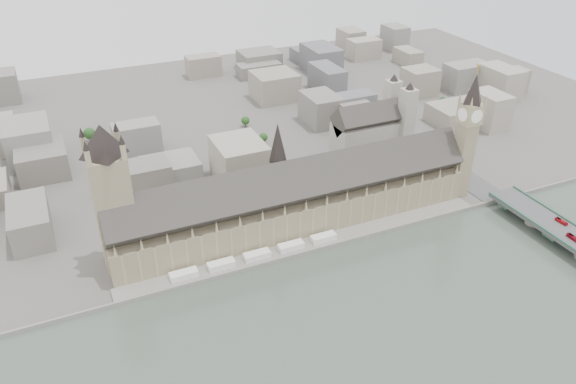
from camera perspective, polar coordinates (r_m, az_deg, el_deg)
name	(u,v)px	position (r m, az deg, el deg)	size (l,w,h in m)	color
ground	(306,240)	(397.92, 1.85, -4.92)	(900.00, 900.00, 0.00)	#595651
embankment_wall	(316,250)	(386.20, 2.83, -5.90)	(600.00, 1.50, 3.00)	slate
river_terrace	(311,245)	(391.88, 2.34, -5.37)	(270.00, 15.00, 2.00)	slate
terrace_tents	(257,255)	(377.51, -3.18, -6.41)	(118.00, 7.00, 4.00)	white
palace_of_westminster	(295,200)	(400.35, 0.68, -0.78)	(265.00, 40.73, 55.44)	gray
elizabeth_tower	(468,128)	(445.81, 17.79, 6.22)	(17.00, 17.00, 107.50)	gray
victoria_tower	(111,192)	(362.50, -17.52, 0.04)	(30.00, 30.00, 100.00)	gray
central_tower	(278,154)	(384.85, -1.04, 3.84)	(13.00, 13.00, 48.00)	gray
westminster_bridge	(576,245)	(431.14, 27.21, -4.85)	(25.00, 325.00, 10.25)	#474749
westminster_abbey	(373,131)	(506.14, 8.58, 6.16)	(68.00, 36.00, 64.00)	#9B958B
city_skyline_inland	(203,100)	(593.78, -8.59, 9.23)	(720.00, 360.00, 38.00)	gray
park_trees	(261,195)	(436.66, -2.74, -0.27)	(110.00, 30.00, 15.00)	#1E4217
red_bus_north	(574,238)	(425.92, 27.01, -4.17)	(2.44, 10.44, 2.91)	#B01427
red_bus_south	(561,221)	(441.30, 26.02, -2.69)	(2.25, 9.61, 2.68)	red
car_approach	(447,150)	(516.66, 15.83, 4.10)	(2.10, 5.17, 1.50)	gray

